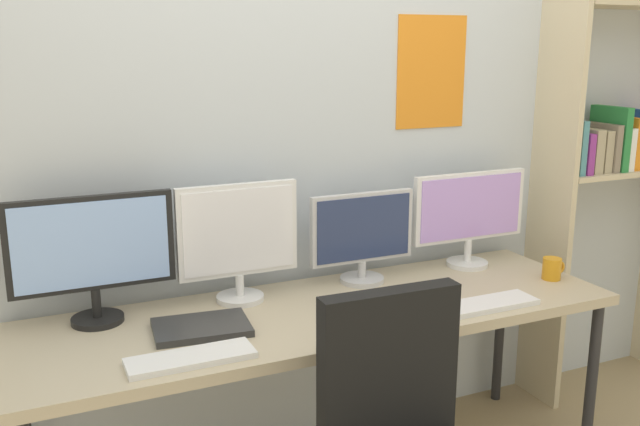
{
  "coord_description": "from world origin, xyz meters",
  "views": [
    {
      "loc": [
        -1.01,
        -1.58,
        1.68
      ],
      "look_at": [
        0.0,
        0.65,
        1.09
      ],
      "focal_mm": 39.11,
      "sensor_mm": 36.0,
      "label": 1
    }
  ],
  "objects_px": {
    "desk": "(326,321)",
    "coffee_mug": "(552,269)",
    "bookshelf": "(615,118)",
    "laptop_closed": "(201,327)",
    "monitor_far_left": "(92,251)",
    "monitor_far_right": "(469,213)",
    "computer_mouse": "(384,318)",
    "keyboard_left": "(191,358)",
    "keyboard_right": "(489,304)",
    "monitor_center_left": "(238,238)",
    "monitor_center_right": "(362,235)"
  },
  "relations": [
    {
      "from": "desk",
      "to": "coffee_mug",
      "type": "xyz_separation_m",
      "value": [
        0.99,
        -0.08,
        0.1
      ]
    },
    {
      "from": "bookshelf",
      "to": "laptop_closed",
      "type": "height_order",
      "value": "bookshelf"
    },
    {
      "from": "desk",
      "to": "monitor_far_left",
      "type": "xyz_separation_m",
      "value": [
        -0.78,
        0.21,
        0.31
      ]
    },
    {
      "from": "monitor_far_right",
      "to": "computer_mouse",
      "type": "height_order",
      "value": "monitor_far_right"
    },
    {
      "from": "bookshelf",
      "to": "coffee_mug",
      "type": "xyz_separation_m",
      "value": [
        -0.6,
        -0.31,
        -0.56
      ]
    },
    {
      "from": "keyboard_left",
      "to": "monitor_far_left",
      "type": "bearing_deg",
      "value": 116.48
    },
    {
      "from": "computer_mouse",
      "to": "coffee_mug",
      "type": "bearing_deg",
      "value": 8.1
    },
    {
      "from": "keyboard_right",
      "to": "keyboard_left",
      "type": "bearing_deg",
      "value": 180.0
    },
    {
      "from": "bookshelf",
      "to": "monitor_center_left",
      "type": "height_order",
      "value": "bookshelf"
    },
    {
      "from": "monitor_center_right",
      "to": "coffee_mug",
      "type": "bearing_deg",
      "value": -21.99
    },
    {
      "from": "monitor_far_left",
      "to": "monitor_center_right",
      "type": "relative_size",
      "value": 1.25
    },
    {
      "from": "monitor_far_left",
      "to": "laptop_closed",
      "type": "bearing_deg",
      "value": -35.97
    },
    {
      "from": "keyboard_right",
      "to": "laptop_closed",
      "type": "bearing_deg",
      "value": 168.12
    },
    {
      "from": "desk",
      "to": "monitor_center_left",
      "type": "xyz_separation_m",
      "value": [
        -0.26,
        0.21,
        0.3
      ]
    },
    {
      "from": "computer_mouse",
      "to": "keyboard_right",
      "type": "bearing_deg",
      "value": -3.22
    },
    {
      "from": "desk",
      "to": "keyboard_right",
      "type": "distance_m",
      "value": 0.61
    },
    {
      "from": "monitor_far_right",
      "to": "laptop_closed",
      "type": "distance_m",
      "value": 1.29
    },
    {
      "from": "monitor_far_right",
      "to": "keyboard_right",
      "type": "height_order",
      "value": "monitor_far_right"
    },
    {
      "from": "monitor_center_left",
      "to": "coffee_mug",
      "type": "xyz_separation_m",
      "value": [
        1.25,
        -0.3,
        -0.2
      ]
    },
    {
      "from": "monitor_far_left",
      "to": "keyboard_left",
      "type": "distance_m",
      "value": 0.55
    },
    {
      "from": "monitor_center_right",
      "to": "coffee_mug",
      "type": "height_order",
      "value": "monitor_center_right"
    },
    {
      "from": "keyboard_right",
      "to": "laptop_closed",
      "type": "xyz_separation_m",
      "value": [
        -1.03,
        0.22,
        0.0
      ]
    },
    {
      "from": "desk",
      "to": "computer_mouse",
      "type": "bearing_deg",
      "value": -57.96
    },
    {
      "from": "monitor_center_left",
      "to": "monitor_center_right",
      "type": "height_order",
      "value": "monitor_center_left"
    },
    {
      "from": "monitor_far_right",
      "to": "computer_mouse",
      "type": "relative_size",
      "value": 5.72
    },
    {
      "from": "keyboard_left",
      "to": "monitor_center_right",
      "type": "bearing_deg",
      "value": 28.33
    },
    {
      "from": "keyboard_left",
      "to": "coffee_mug",
      "type": "bearing_deg",
      "value": 5.41
    },
    {
      "from": "monitor_center_left",
      "to": "laptop_closed",
      "type": "relative_size",
      "value": 1.44
    },
    {
      "from": "monitor_center_left",
      "to": "keyboard_right",
      "type": "relative_size",
      "value": 1.24
    },
    {
      "from": "laptop_closed",
      "to": "coffee_mug",
      "type": "xyz_separation_m",
      "value": [
        1.46,
        -0.07,
        0.03
      ]
    },
    {
      "from": "keyboard_left",
      "to": "computer_mouse",
      "type": "bearing_deg",
      "value": 2.02
    },
    {
      "from": "monitor_far_left",
      "to": "keyboard_right",
      "type": "relative_size",
      "value": 1.5
    },
    {
      "from": "monitor_far_left",
      "to": "monitor_center_left",
      "type": "height_order",
      "value": "same"
    },
    {
      "from": "monitor_center_right",
      "to": "laptop_closed",
      "type": "xyz_separation_m",
      "value": [
        -0.73,
        -0.23,
        -0.19
      ]
    },
    {
      "from": "monitor_far_left",
      "to": "computer_mouse",
      "type": "bearing_deg",
      "value": -24.7
    },
    {
      "from": "monitor_center_right",
      "to": "monitor_far_right",
      "type": "xyz_separation_m",
      "value": [
        0.52,
        0.0,
        0.04
      ]
    },
    {
      "from": "desk",
      "to": "keyboard_left",
      "type": "height_order",
      "value": "keyboard_left"
    },
    {
      "from": "computer_mouse",
      "to": "monitor_far_right",
      "type": "bearing_deg",
      "value": 32.69
    },
    {
      "from": "monitor_far_right",
      "to": "keyboard_left",
      "type": "distance_m",
      "value": 1.43
    },
    {
      "from": "bookshelf",
      "to": "computer_mouse",
      "type": "bearing_deg",
      "value": -163.45
    },
    {
      "from": "monitor_center_left",
      "to": "keyboard_right",
      "type": "distance_m",
      "value": 0.96
    },
    {
      "from": "monitor_center_left",
      "to": "monitor_far_right",
      "type": "xyz_separation_m",
      "value": [
        1.04,
        -0.0,
        -0.01
      ]
    },
    {
      "from": "monitor_far_left",
      "to": "computer_mouse",
      "type": "relative_size",
      "value": 5.8
    },
    {
      "from": "bookshelf",
      "to": "keyboard_right",
      "type": "xyz_separation_m",
      "value": [
        -1.04,
        -0.46,
        -0.6
      ]
    },
    {
      "from": "monitor_center_right",
      "to": "coffee_mug",
      "type": "relative_size",
      "value": 4.22
    },
    {
      "from": "bookshelf",
      "to": "keyboard_left",
      "type": "height_order",
      "value": "bookshelf"
    },
    {
      "from": "coffee_mug",
      "to": "monitor_far_left",
      "type": "bearing_deg",
      "value": 170.54
    },
    {
      "from": "keyboard_left",
      "to": "laptop_closed",
      "type": "height_order",
      "value": "laptop_closed"
    },
    {
      "from": "monitor_far_right",
      "to": "laptop_closed",
      "type": "relative_size",
      "value": 1.72
    },
    {
      "from": "monitor_far_left",
      "to": "monitor_far_right",
      "type": "distance_m",
      "value": 1.56
    }
  ]
}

